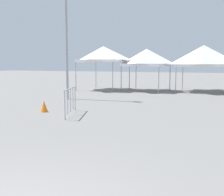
% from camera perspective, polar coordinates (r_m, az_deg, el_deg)
% --- Properties ---
extents(canopy_tent_behind_center, '(3.30, 3.30, 3.40)m').
position_cam_1_polar(canopy_tent_behind_center, '(21.96, -1.78, 8.92)').
color(canopy_tent_behind_center, '#9E9EA3').
rests_on(canopy_tent_behind_center, ground).
extents(canopy_tent_far_left, '(3.07, 3.07, 3.15)m').
position_cam_1_polar(canopy_tent_far_left, '(21.18, 7.10, 8.21)').
color(canopy_tent_far_left, '#9E9EA3').
rests_on(canopy_tent_far_left, ground).
extents(canopy_tent_far_right, '(3.78, 3.78, 3.38)m').
position_cam_1_polar(canopy_tent_far_right, '(21.52, 18.29, 8.15)').
color(canopy_tent_far_right, '#9E9EA3').
rests_on(canopy_tent_far_right, ground).
extents(light_pole_opposite_side, '(0.36, 0.36, 7.92)m').
position_cam_1_polar(light_pole_opposite_side, '(16.43, -9.38, 15.64)').
color(light_pole_opposite_side, '#9E9EA3').
rests_on(light_pole_opposite_side, ground).
extents(crowd_barrier_mid_lot, '(0.85, 1.96, 1.08)m').
position_cam_1_polar(crowd_barrier_mid_lot, '(11.06, -8.54, 0.41)').
color(crowd_barrier_mid_lot, '#B7BABF').
rests_on(crowd_barrier_mid_lot, ground).
extents(traffic_cone_lot_center, '(0.32, 0.32, 0.47)m').
position_cam_1_polar(traffic_cone_lot_center, '(12.02, -13.75, -1.68)').
color(traffic_cone_lot_center, orange).
rests_on(traffic_cone_lot_center, ground).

